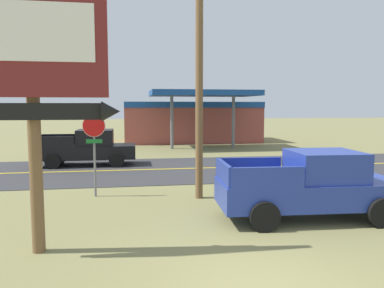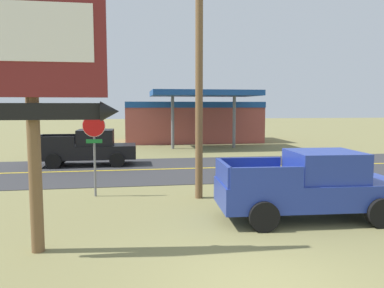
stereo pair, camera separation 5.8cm
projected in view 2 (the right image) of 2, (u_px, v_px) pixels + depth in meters
name	position (u px, v px, depth m)	size (l,w,h in m)	color
ground_plane	(261.00, 287.00, 6.86)	(180.00, 180.00, 0.00)	olive
road_asphalt	(177.00, 169.00, 19.64)	(140.00, 8.00, 0.02)	#333335
road_centre_line	(177.00, 169.00, 19.64)	(126.00, 0.20, 0.01)	gold
motel_sign	(33.00, 70.00, 8.02)	(3.46, 0.54, 5.90)	brown
stop_sign	(94.00, 140.00, 13.54)	(0.80, 0.08, 2.95)	slate
utility_pole	(199.00, 53.00, 13.00)	(1.95, 0.26, 9.50)	brown
gas_station	(192.00, 120.00, 34.72)	(12.00, 11.50, 4.40)	#A84C42
pickup_blue_parked_on_lawn	(311.00, 186.00, 10.95)	(5.30, 2.45, 1.96)	#233893
pickup_black_on_road	(89.00, 148.00, 20.79)	(5.20, 2.24, 1.96)	black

